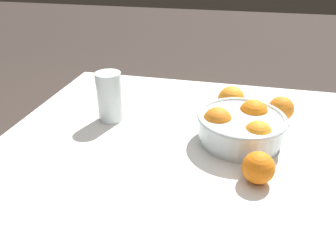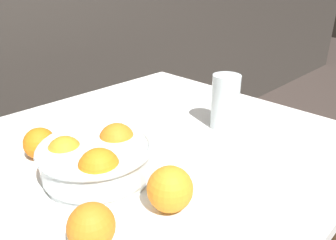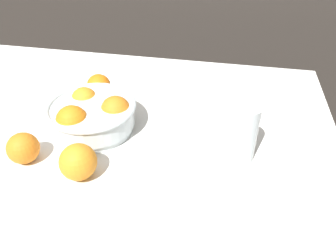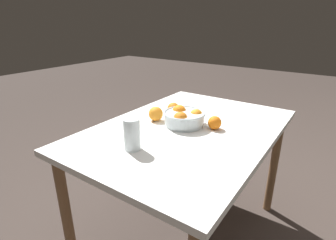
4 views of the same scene
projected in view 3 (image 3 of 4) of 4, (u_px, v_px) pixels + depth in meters
dining_table at (108, 147)px, 0.91m from camera, size 1.18×0.82×0.71m
fruit_bowl at (92, 114)px, 0.81m from camera, size 0.22×0.22×0.09m
juice_glass at (240, 135)px, 0.71m from camera, size 0.07×0.07×0.14m
orange_loose_near_bowl at (23, 148)px, 0.72m from camera, size 0.07×0.07×0.07m
orange_loose_front at (99, 86)px, 0.94m from camera, size 0.07×0.07×0.07m
orange_loose_aside at (78, 162)px, 0.68m from camera, size 0.08×0.08×0.08m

